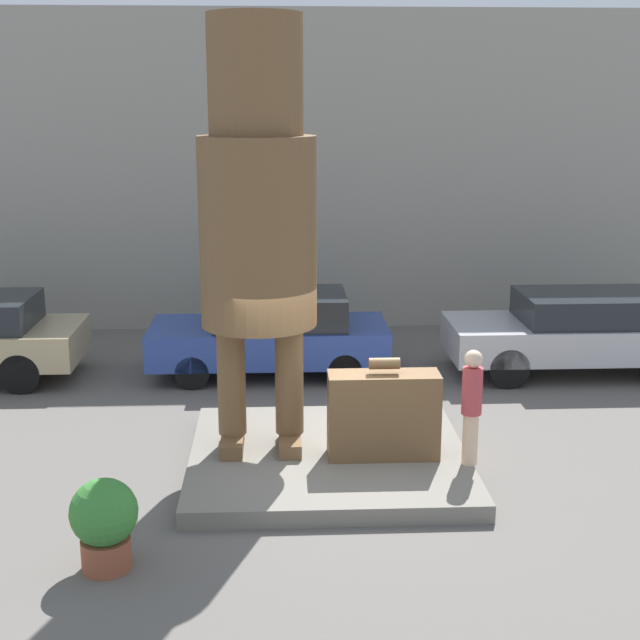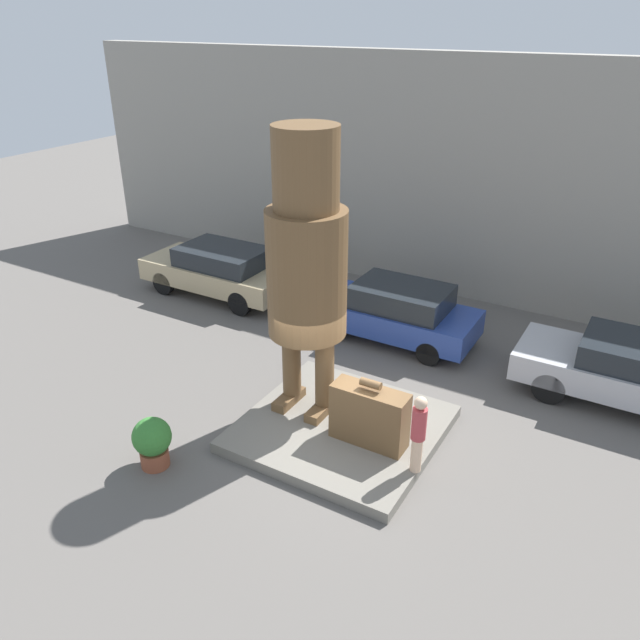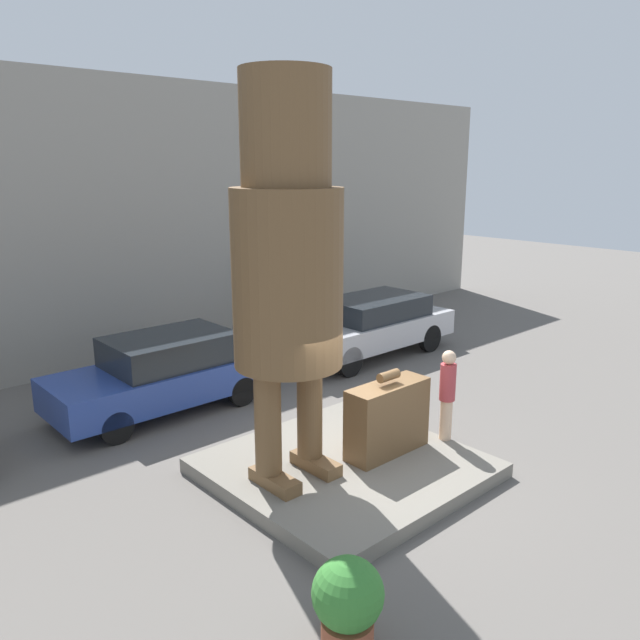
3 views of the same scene
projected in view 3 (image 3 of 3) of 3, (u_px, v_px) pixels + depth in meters
name	position (u px, v px, depth m)	size (l,w,h in m)	color
ground_plane	(345.00, 474.00, 9.90)	(60.00, 60.00, 0.00)	#605B56
pedestal	(345.00, 468.00, 9.87)	(3.80, 3.67, 0.23)	slate
building_backdrop	(110.00, 224.00, 14.89)	(28.00, 0.60, 6.80)	gray
statue_figure	(287.00, 253.00, 8.59)	(1.56, 1.56, 5.76)	brown
giant_suitcase	(387.00, 418.00, 10.01)	(1.49, 0.52, 1.39)	brown
tourist	(447.00, 391.00, 10.44)	(0.27, 0.27, 1.57)	beige
parked_car_blue	(164.00, 372.00, 12.31)	(4.32, 1.81, 1.52)	#284293
parked_car_silver	(370.00, 324.00, 15.87)	(4.77, 1.86, 1.50)	#B7B7BC
planter_pot	(348.00, 602.00, 6.20)	(0.73, 0.73, 1.03)	brown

